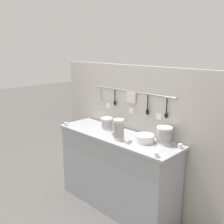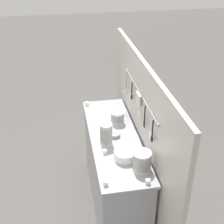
{
  "view_description": "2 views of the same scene",
  "coord_description": "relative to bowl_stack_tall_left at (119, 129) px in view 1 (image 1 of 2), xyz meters",
  "views": [
    {
      "loc": [
        1.98,
        -2.09,
        1.92
      ],
      "look_at": [
        -0.07,
        -0.01,
        1.19
      ],
      "focal_mm": 42.0,
      "sensor_mm": 36.0,
      "label": 1
    },
    {
      "loc": [
        2.6,
        -0.48,
        2.72
      ],
      "look_at": [
        -0.07,
        -0.01,
        1.17
      ],
      "focal_mm": 50.0,
      "sensor_mm": 36.0,
      "label": 2
    }
  ],
  "objects": [
    {
      "name": "counter",
      "position": [
        -0.12,
        0.1,
        -0.58
      ],
      "size": [
        1.59,
        0.49,
        0.93
      ],
      "color": "#9EA0A8",
      "rests_on": "ground"
    },
    {
      "name": "cup_mid_row",
      "position": [
        -0.83,
        -0.1,
        -0.09
      ],
      "size": [
        0.04,
        0.04,
        0.04
      ],
      "color": "white",
      "rests_on": "counter"
    },
    {
      "name": "plate_stack",
      "position": [
        0.26,
        0.13,
        -0.07
      ],
      "size": [
        0.2,
        0.2,
        0.08
      ],
      "color": "white",
      "rests_on": "counter"
    },
    {
      "name": "bowl_stack_tall_left",
      "position": [
        0.0,
        0.0,
        0.0
      ],
      "size": [
        0.12,
        0.12,
        0.23
      ],
      "color": "white",
      "rests_on": "counter"
    },
    {
      "name": "back_wall",
      "position": [
        -0.12,
        0.38,
        -0.18
      ],
      "size": [
        2.39,
        0.11,
        1.71
      ],
      "color": "#BCB7AD",
      "rests_on": "ground"
    },
    {
      "name": "cup_edge_near",
      "position": [
        0.57,
        -0.1,
        -0.09
      ],
      "size": [
        0.04,
        0.04,
        0.04
      ],
      "color": "white",
      "rests_on": "counter"
    },
    {
      "name": "bowl_stack_nested_right",
      "position": [
        -0.37,
        0.18,
        -0.05
      ],
      "size": [
        0.14,
        0.14,
        0.14
      ],
      "color": "white",
      "rests_on": "counter"
    },
    {
      "name": "ground_plane",
      "position": [
        -0.12,
        0.1,
        -1.04
      ],
      "size": [
        20.0,
        20.0,
        0.0
      ],
      "primitive_type": "plane",
      "color": "#514F4C"
    },
    {
      "name": "bowl_stack_back_corner",
      "position": [
        0.43,
        0.24,
        -0.02
      ],
      "size": [
        0.16,
        0.16,
        0.18
      ],
      "color": "white",
      "rests_on": "counter"
    },
    {
      "name": "steel_mixing_bowl",
      "position": [
        -0.12,
        0.11,
        -0.1
      ],
      "size": [
        0.12,
        0.12,
        0.03
      ],
      "color": "#93969E",
      "rests_on": "counter"
    },
    {
      "name": "cup_back_left",
      "position": [
        0.62,
        0.25,
        -0.09
      ],
      "size": [
        0.04,
        0.04,
        0.04
      ],
      "color": "white",
      "rests_on": "counter"
    },
    {
      "name": "cup_centre",
      "position": [
        0.15,
        -0.04,
        -0.09
      ],
      "size": [
        0.04,
        0.04,
        0.04
      ],
      "color": "white",
      "rests_on": "counter"
    }
  ]
}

